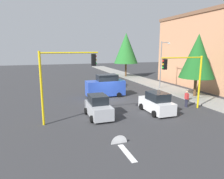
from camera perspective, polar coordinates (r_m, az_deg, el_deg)
ground_plane at (r=24.39m, az=-0.60°, el=-2.91°), size 120.00×120.00×0.00m
sidewalk_kerb at (r=33.30m, az=14.02°, el=0.71°), size 80.00×4.00×0.15m
lane_arrow_near at (r=13.22m, az=2.78°, el=-15.56°), size 2.40×1.10×1.10m
apartment_block at (r=37.08m, az=25.85°, el=9.66°), size 17.09×9.30×11.29m
traffic_signal_near_left at (r=21.11m, az=19.46°, el=4.58°), size 0.36×4.59×5.27m
traffic_signal_near_right at (r=16.66m, az=-12.98°, el=4.51°), size 0.36×4.59×5.79m
street_lamp_curbside at (r=30.95m, az=13.75°, el=7.93°), size 2.15×0.28×7.00m
tree_roadside_near at (r=27.20m, az=22.58°, el=8.48°), size 4.22×4.22×7.71m
tree_roadside_far at (r=43.85m, az=3.91°, el=11.29°), size 4.99×4.99×9.16m
delivery_van_blue at (r=26.01m, az=-1.80°, el=0.86°), size 2.22×4.80×2.77m
car_white at (r=19.97m, az=12.20°, el=-3.71°), size 4.05×2.07×1.98m
car_silver at (r=18.24m, az=-3.80°, el=-4.91°), size 3.74×1.99×1.98m
car_green at (r=33.19m, az=-0.18°, el=2.46°), size 4.09×2.09×1.98m
pedestrian_crossing at (r=22.65m, az=19.92°, el=-2.34°), size 0.40×0.24×1.70m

